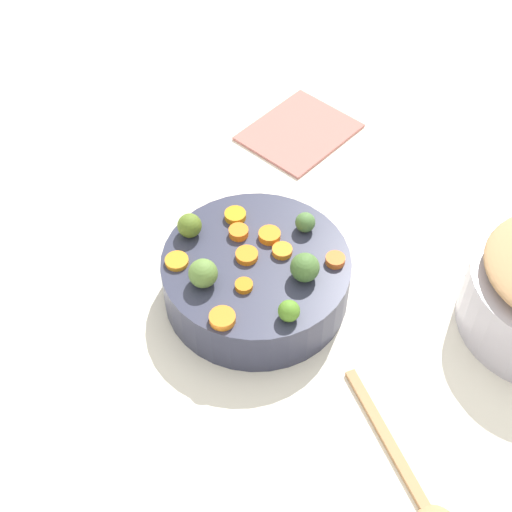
{
  "coord_description": "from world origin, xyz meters",
  "views": [
    {
      "loc": [
        0.51,
        0.39,
        0.9
      ],
      "look_at": [
        -0.04,
        -0.02,
        0.11
      ],
      "focal_mm": 52.42,
      "sensor_mm": 36.0,
      "label": 1
    }
  ],
  "objects": [
    {
      "name": "carrot_slice_0",
      "position": [
        -0.08,
        -0.1,
        0.1
      ],
      "size": [
        0.03,
        0.03,
        0.01
      ],
      "primitive_type": "cylinder",
      "rotation": [
        0.0,
        0.0,
        6.2
      ],
      "color": "orange",
      "rests_on": "serving_bowl_carrots"
    },
    {
      "name": "brussels_sprout_4",
      "position": [
        -0.05,
        0.05,
        0.12
      ],
      "size": [
        0.04,
        0.04,
        0.04
      ],
      "primitive_type": "sphere",
      "color": "#4A7236",
      "rests_on": "serving_bowl_carrots"
    },
    {
      "name": "carrot_slice_8",
      "position": [
        -0.06,
        -0.07,
        0.1
      ],
      "size": [
        0.04,
        0.04,
        0.01
      ],
      "primitive_type": "cylinder",
      "rotation": [
        0.0,
        0.0,
        5.55
      ],
      "color": "orange",
      "rests_on": "serving_bowl_carrots"
    },
    {
      "name": "brussels_sprout_2",
      "position": [
        0.04,
        -0.05,
        0.12
      ],
      "size": [
        0.04,
        0.04,
        0.04
      ],
      "primitive_type": "sphere",
      "color": "olive",
      "rests_on": "serving_bowl_carrots"
    },
    {
      "name": "carrot_slice_5",
      "position": [
        0.03,
        -0.11,
        0.1
      ],
      "size": [
        0.04,
        0.04,
        0.01
      ],
      "primitive_type": "cylinder",
      "rotation": [
        0.0,
        0.0,
        5.89
      ],
      "color": "orange",
      "rests_on": "serving_bowl_carrots"
    },
    {
      "name": "brussels_sprout_0",
      "position": [
        -0.13,
        0.0,
        0.11
      ],
      "size": [
        0.03,
        0.03,
        0.03
      ],
      "primitive_type": "sphere",
      "color": "#4A723A",
      "rests_on": "serving_bowl_carrots"
    },
    {
      "name": "brussels_sprout_1",
      "position": [
        0.02,
        0.07,
        0.11
      ],
      "size": [
        0.03,
        0.03,
        0.03
      ],
      "primitive_type": "sphere",
      "color": "#558928",
      "rests_on": "serving_bowl_carrots"
    },
    {
      "name": "carrot_slice_7",
      "position": [
        -0.08,
        -0.03,
        0.1
      ],
      "size": [
        0.03,
        0.03,
        0.01
      ],
      "primitive_type": "cylinder",
      "rotation": [
        0.0,
        0.0,
        3.21
      ],
      "color": "orange",
      "rests_on": "serving_bowl_carrots"
    },
    {
      "name": "carrot_slice_6",
      "position": [
        -0.1,
        0.07,
        0.1
      ],
      "size": [
        0.04,
        0.04,
        0.01
      ],
      "primitive_type": "cylinder",
      "rotation": [
        0.0,
        0.0,
        0.53
      ],
      "color": "orange",
      "rests_on": "serving_bowl_carrots"
    },
    {
      "name": "dish_towel",
      "position": [
        -0.38,
        -0.18,
        0.02
      ],
      "size": [
        0.2,
        0.17,
        0.01
      ],
      "primitive_type": "cube",
      "rotation": [
        0.0,
        0.0,
        -0.1
      ],
      "color": "#B46E66",
      "rests_on": "tabletop"
    },
    {
      "name": "brussels_sprout_3",
      "position": [
        -0.02,
        -0.13,
        0.12
      ],
      "size": [
        0.04,
        0.04,
        0.04
      ],
      "primitive_type": "sphere",
      "color": "#587125",
      "rests_on": "serving_bowl_carrots"
    },
    {
      "name": "carrot_slice_3",
      "position": [
        -0.07,
        -0.0,
        0.1
      ],
      "size": [
        0.04,
        0.04,
        0.01
      ],
      "primitive_type": "cylinder",
      "rotation": [
        0.0,
        0.0,
        3.41
      ],
      "color": "orange",
      "rests_on": "serving_bowl_carrots"
    },
    {
      "name": "tabletop",
      "position": [
        0.0,
        0.0,
        0.01
      ],
      "size": [
        2.4,
        2.4,
        0.02
      ],
      "primitive_type": "cube",
      "color": "white",
      "rests_on": "ground"
    },
    {
      "name": "carrot_slice_4",
      "position": [
        -0.03,
        -0.04,
        0.1
      ],
      "size": [
        0.03,
        0.03,
        0.01
      ],
      "primitive_type": "cylinder",
      "rotation": [
        0.0,
        0.0,
        4.76
      ],
      "color": "orange",
      "rests_on": "serving_bowl_carrots"
    },
    {
      "name": "carrot_slice_2",
      "position": [
        0.01,
        -0.01,
        0.1
      ],
      "size": [
        0.03,
        0.03,
        0.01
      ],
      "primitive_type": "cylinder",
      "rotation": [
        0.0,
        0.0,
        1.75
      ],
      "color": "orange",
      "rests_on": "serving_bowl_carrots"
    },
    {
      "name": "wooden_spoon",
      "position": [
        0.1,
        0.33,
        0.03
      ],
      "size": [
        0.18,
        0.26,
        0.01
      ],
      "color": "tan",
      "rests_on": "tabletop"
    },
    {
      "name": "carrot_slice_1",
      "position": [
        0.07,
        0.01,
        0.1
      ],
      "size": [
        0.04,
        0.04,
        0.01
      ],
      "primitive_type": "cylinder",
      "rotation": [
        0.0,
        0.0,
        4.46
      ],
      "color": "orange",
      "rests_on": "serving_bowl_carrots"
    },
    {
      "name": "serving_bowl_carrots",
      "position": [
        -0.04,
        -0.02,
        0.06
      ],
      "size": [
        0.27,
        0.27,
        0.08
      ],
      "primitive_type": "cylinder",
      "color": "#303248",
      "rests_on": "tabletop"
    }
  ]
}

